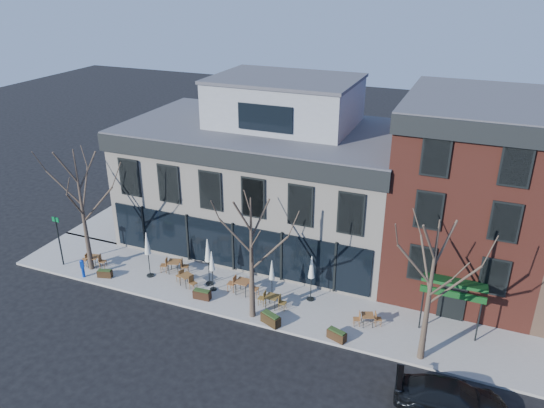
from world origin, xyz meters
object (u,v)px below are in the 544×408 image
at_px(call_box, 83,268).
at_px(umbrella_0, 147,246).
at_px(cafe_set_0, 94,260).
at_px(parked_sedan, 451,398).

height_order(call_box, umbrella_0, umbrella_0).
xyz_separation_m(cafe_set_0, umbrella_0, (3.97, 0.39, 1.67)).
bearing_deg(cafe_set_0, umbrella_0, 5.63).
relative_size(call_box, umbrella_0, 0.41).
relative_size(parked_sedan, cafe_set_0, 2.80).
distance_m(parked_sedan, call_box, 22.07).
relative_size(cafe_set_0, umbrella_0, 0.57).
xyz_separation_m(parked_sedan, call_box, (-21.92, 2.56, 0.10)).
bearing_deg(call_box, umbrella_0, 23.80).
distance_m(call_box, cafe_set_0, 1.29).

